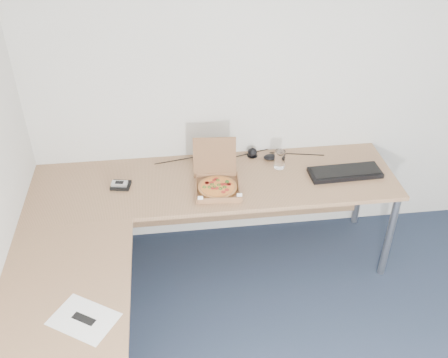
{
  "coord_description": "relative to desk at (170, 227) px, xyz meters",
  "views": [
    {
      "loc": [
        -0.79,
        -1.47,
        2.75
      ],
      "look_at": [
        -0.45,
        1.28,
        0.82
      ],
      "focal_mm": 41.23,
      "sensor_mm": 36.0,
      "label": 1
    }
  ],
  "objects": [
    {
      "name": "room_shell",
      "position": [
        0.82,
        -0.97,
        0.55
      ],
      "size": [
        3.5,
        3.5,
        2.5
      ],
      "primitive_type": null,
      "color": "beige",
      "rests_on": "ground"
    },
    {
      "name": "pizza_box",
      "position": [
        0.33,
        0.33,
        0.06
      ],
      "size": [
        0.29,
        0.34,
        0.3
      ],
      "rotation": [
        0.0,
        0.0,
        -0.08
      ],
      "color": "brown",
      "rests_on": "desk"
    },
    {
      "name": "cable_bundle",
      "position": [
        0.51,
        0.71,
        0.03
      ],
      "size": [
        0.6,
        0.12,
        0.01
      ],
      "primitive_type": null,
      "rotation": [
        0.0,
        0.0,
        0.14
      ],
      "color": "black",
      "rests_on": "desk"
    },
    {
      "name": "mouse",
      "position": [
        0.76,
        0.64,
        0.05
      ],
      "size": [
        0.11,
        0.08,
        0.04
      ],
      "primitive_type": "ellipsoid",
      "rotation": [
        0.0,
        0.0,
        -0.12
      ],
      "color": "black",
      "rests_on": "desk"
    },
    {
      "name": "drinking_glass",
      "position": [
        0.8,
        0.53,
        0.1
      ],
      "size": [
        0.08,
        0.08,
        0.13
      ],
      "primitive_type": "cylinder",
      "color": "white",
      "rests_on": "desk"
    },
    {
      "name": "dome_speaker",
      "position": [
        0.63,
        0.71,
        0.06
      ],
      "size": [
        0.08,
        0.08,
        0.07
      ],
      "primitive_type": "ellipsoid",
      "color": "black",
      "rests_on": "desk"
    },
    {
      "name": "desk",
      "position": [
        0.0,
        0.0,
        0.0
      ],
      "size": [
        2.5,
        2.2,
        0.73
      ],
      "color": "#9D724E",
      "rests_on": "ground"
    },
    {
      "name": "paper_sheet",
      "position": [
        -0.45,
        -0.68,
        0.03
      ],
      "size": [
        0.38,
        0.36,
        0.0
      ],
      "primitive_type": "cube",
      "rotation": [
        0.0,
        0.0,
        -0.57
      ],
      "color": "white",
      "rests_on": "desk"
    },
    {
      "name": "keyboard",
      "position": [
        1.23,
        0.39,
        0.05
      ],
      "size": [
        0.5,
        0.19,
        0.03
      ],
      "primitive_type": "cube",
      "rotation": [
        0.0,
        0.0,
        0.03
      ],
      "color": "black",
      "rests_on": "desk"
    },
    {
      "name": "wallet",
      "position": [
        -0.31,
        0.43,
        0.04
      ],
      "size": [
        0.14,
        0.13,
        0.02
      ],
      "primitive_type": "cube",
      "rotation": [
        0.0,
        0.0,
        -0.2
      ],
      "color": "black",
      "rests_on": "desk"
    },
    {
      "name": "phone",
      "position": [
        -0.32,
        0.42,
        0.06
      ],
      "size": [
        0.11,
        0.07,
        0.02
      ],
      "primitive_type": "cube",
      "rotation": [
        0.0,
        0.0,
        -0.16
      ],
      "color": "#B2B5BA",
      "rests_on": "wallet"
    }
  ]
}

